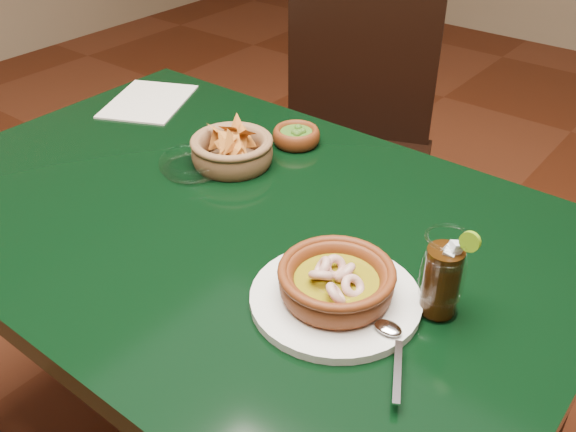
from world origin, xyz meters
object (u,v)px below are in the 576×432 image
Objects in this scene: dining_table at (235,257)px; cola_drink at (442,276)px; dining_chair at (349,143)px; chip_basket at (232,150)px; shrimp_plate at (336,286)px.

cola_drink is at bearing -1.18° from dining_table.
dining_table is 0.43m from cola_drink.
chip_basket is (0.10, -0.58, 0.25)m from dining_chair.
dining_table is 1.25× the size of dining_chair.
dining_chair reaches higher than shrimp_plate.
chip_basket is at bearing 165.06° from cola_drink.
shrimp_plate is 1.53× the size of chip_basket.
cola_drink is at bearing -14.94° from chip_basket.
chip_basket is at bearing 131.85° from dining_table.
shrimp_plate is at bearing -58.20° from dining_chair.
shrimp_plate is (0.28, -0.08, 0.13)m from dining_table.
cola_drink reaches higher than dining_table.
shrimp_plate is at bearing -148.76° from cola_drink.
shrimp_plate is 2.00× the size of cola_drink.
cola_drink reaches higher than chip_basket.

